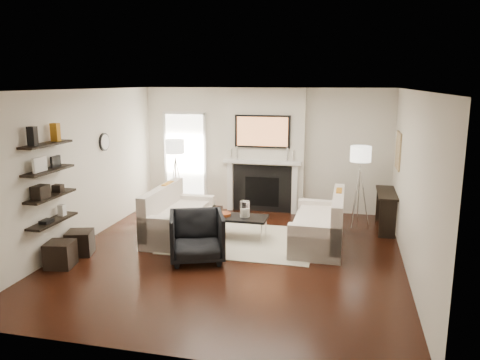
% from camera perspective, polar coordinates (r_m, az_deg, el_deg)
% --- Properties ---
extents(room_envelope, '(6.00, 6.00, 6.00)m').
position_cam_1_polar(room_envelope, '(7.51, -1.04, 0.57)').
color(room_envelope, black).
rests_on(room_envelope, ground).
extents(chimney_breast, '(1.80, 0.25, 2.70)m').
position_cam_1_polar(chimney_breast, '(10.28, 2.89, 3.64)').
color(chimney_breast, silver).
rests_on(chimney_breast, floor).
extents(fireplace_surround, '(1.30, 0.02, 1.04)m').
position_cam_1_polar(fireplace_surround, '(10.30, 2.70, -1.04)').
color(fireplace_surround, black).
rests_on(fireplace_surround, floor).
extents(firebox, '(0.75, 0.02, 0.65)m').
position_cam_1_polar(firebox, '(10.31, 2.70, -1.43)').
color(firebox, black).
rests_on(firebox, floor).
extents(mantel_pilaster_l, '(0.12, 0.08, 1.10)m').
position_cam_1_polar(mantel_pilaster_l, '(10.42, -1.22, -0.72)').
color(mantel_pilaster_l, white).
rests_on(mantel_pilaster_l, floor).
extents(mantel_pilaster_r, '(0.12, 0.08, 1.10)m').
position_cam_1_polar(mantel_pilaster_r, '(10.16, 6.67, -1.11)').
color(mantel_pilaster_r, white).
rests_on(mantel_pilaster_r, floor).
extents(mantel_shelf, '(1.70, 0.18, 0.07)m').
position_cam_1_polar(mantel_shelf, '(10.13, 2.69, 2.21)').
color(mantel_shelf, white).
rests_on(mantel_shelf, chimney_breast).
extents(tv_body, '(1.20, 0.06, 0.70)m').
position_cam_1_polar(tv_body, '(10.07, 2.75, 5.93)').
color(tv_body, black).
rests_on(tv_body, chimney_breast).
extents(tv_screen, '(1.10, 0.00, 0.62)m').
position_cam_1_polar(tv_screen, '(10.04, 2.72, 5.92)').
color(tv_screen, '#BF723F').
rests_on(tv_screen, tv_body).
extents(candlestick_l_tall, '(0.04, 0.04, 0.30)m').
position_cam_1_polar(candlestick_l_tall, '(10.23, -0.33, 3.36)').
color(candlestick_l_tall, silver).
rests_on(candlestick_l_tall, mantel_shelf).
extents(candlestick_l_short, '(0.04, 0.04, 0.24)m').
position_cam_1_polar(candlestick_l_short, '(10.26, -1.04, 3.21)').
color(candlestick_l_short, silver).
rests_on(candlestick_l_short, mantel_shelf).
extents(candlestick_r_tall, '(0.04, 0.04, 0.30)m').
position_cam_1_polar(candlestick_r_tall, '(10.03, 5.80, 3.13)').
color(candlestick_r_tall, silver).
rests_on(candlestick_r_tall, mantel_shelf).
extents(candlestick_r_short, '(0.04, 0.04, 0.24)m').
position_cam_1_polar(candlestick_r_short, '(10.02, 6.54, 2.93)').
color(candlestick_r_short, silver).
rests_on(candlestick_r_short, mantel_shelf).
extents(hallway_panel, '(0.90, 0.02, 2.10)m').
position_cam_1_polar(hallway_panel, '(10.90, -6.65, 2.45)').
color(hallway_panel, white).
rests_on(hallway_panel, floor).
extents(door_trim_l, '(0.06, 0.06, 2.16)m').
position_cam_1_polar(door_trim_l, '(11.05, -9.03, 2.51)').
color(door_trim_l, white).
rests_on(door_trim_l, floor).
extents(door_trim_r, '(0.06, 0.06, 2.16)m').
position_cam_1_polar(door_trim_r, '(10.73, -4.27, 2.35)').
color(door_trim_r, white).
rests_on(door_trim_r, floor).
extents(door_trim_top, '(1.02, 0.06, 0.06)m').
position_cam_1_polar(door_trim_top, '(10.76, -6.82, 8.12)').
color(door_trim_top, white).
rests_on(door_trim_top, wall_back).
extents(rug, '(2.60, 2.00, 0.01)m').
position_cam_1_polar(rug, '(8.55, 0.19, -7.34)').
color(rug, '#BDB39B').
rests_on(rug, floor).
extents(loveseat_left_base, '(0.85, 1.80, 0.42)m').
position_cam_1_polar(loveseat_left_base, '(8.77, -7.37, -5.54)').
color(loveseat_left_base, beige).
rests_on(loveseat_left_base, floor).
extents(loveseat_left_back, '(0.18, 1.80, 0.80)m').
position_cam_1_polar(loveseat_left_back, '(8.80, -9.48, -3.40)').
color(loveseat_left_back, beige).
rests_on(loveseat_left_back, floor).
extents(loveseat_left_arm_n, '(0.85, 0.18, 0.60)m').
position_cam_1_polar(loveseat_left_arm_n, '(8.03, -9.41, -6.59)').
color(loveseat_left_arm_n, beige).
rests_on(loveseat_left_arm_n, floor).
extents(loveseat_left_arm_s, '(0.85, 0.18, 0.60)m').
position_cam_1_polar(loveseat_left_arm_s, '(9.48, -5.68, -3.61)').
color(loveseat_left_arm_s, beige).
rests_on(loveseat_left_arm_s, floor).
extents(loveseat_left_cushion, '(0.63, 1.44, 0.10)m').
position_cam_1_polar(loveseat_left_cushion, '(8.68, -7.11, -3.93)').
color(loveseat_left_cushion, beige).
rests_on(loveseat_left_cushion, loveseat_left_base).
extents(pillow_left_orange, '(0.10, 0.42, 0.42)m').
position_cam_1_polar(pillow_left_orange, '(9.02, -8.79, -1.66)').
color(pillow_left_orange, '#B16F15').
rests_on(pillow_left_orange, loveseat_left_cushion).
extents(pillow_left_charcoal, '(0.10, 0.40, 0.40)m').
position_cam_1_polar(pillow_left_charcoal, '(8.49, -10.29, -2.65)').
color(pillow_left_charcoal, black).
rests_on(pillow_left_charcoal, loveseat_left_cushion).
extents(loveseat_right_base, '(0.85, 1.80, 0.42)m').
position_cam_1_polar(loveseat_right_base, '(8.39, 9.42, -6.41)').
color(loveseat_right_base, beige).
rests_on(loveseat_right_base, floor).
extents(loveseat_right_back, '(0.18, 1.80, 0.80)m').
position_cam_1_polar(loveseat_right_back, '(8.29, 11.81, -4.45)').
color(loveseat_right_back, beige).
rests_on(loveseat_right_back, floor).
extents(loveseat_right_arm_n, '(0.85, 0.18, 0.60)m').
position_cam_1_polar(loveseat_right_arm_n, '(7.60, 9.03, -7.65)').
color(loveseat_right_arm_n, beige).
rests_on(loveseat_right_arm_n, floor).
extents(loveseat_right_arm_s, '(0.85, 0.18, 0.60)m').
position_cam_1_polar(loveseat_right_arm_s, '(9.14, 9.79, -4.31)').
color(loveseat_right_arm_s, beige).
rests_on(loveseat_right_arm_s, floor).
extents(loveseat_right_cushion, '(0.63, 1.44, 0.10)m').
position_cam_1_polar(loveseat_right_cushion, '(8.32, 9.14, -4.69)').
color(loveseat_right_cushion, beige).
rests_on(loveseat_right_cushion, loveseat_right_base).
extents(pillow_right_orange, '(0.10, 0.42, 0.42)m').
position_cam_1_polar(pillow_right_orange, '(8.53, 11.93, -2.58)').
color(pillow_right_orange, '#B16F15').
rests_on(pillow_right_orange, loveseat_right_cushion).
extents(pillow_right_charcoal, '(0.10, 0.40, 0.40)m').
position_cam_1_polar(pillow_right_charcoal, '(7.95, 11.81, -3.71)').
color(pillow_right_charcoal, black).
rests_on(pillow_right_charcoal, loveseat_right_cushion).
extents(coffee_table, '(1.10, 0.55, 0.04)m').
position_cam_1_polar(coffee_table, '(8.54, -0.39, -4.60)').
color(coffee_table, black).
rests_on(coffee_table, floor).
extents(coffee_leg_nw, '(0.02, 0.02, 0.38)m').
position_cam_1_polar(coffee_leg_nw, '(8.52, -4.02, -6.13)').
color(coffee_leg_nw, silver).
rests_on(coffee_leg_nw, floor).
extents(coffee_leg_ne, '(0.02, 0.02, 0.38)m').
position_cam_1_polar(coffee_leg_ne, '(8.29, 2.64, -6.63)').
color(coffee_leg_ne, silver).
rests_on(coffee_leg_ne, floor).
extents(coffee_leg_sw, '(0.02, 0.02, 0.38)m').
position_cam_1_polar(coffee_leg_sw, '(8.92, -3.19, -5.29)').
color(coffee_leg_sw, silver).
rests_on(coffee_leg_sw, floor).
extents(coffee_leg_se, '(0.02, 0.02, 0.38)m').
position_cam_1_polar(coffee_leg_se, '(8.71, 3.17, -5.73)').
color(coffee_leg_se, silver).
rests_on(coffee_leg_se, floor).
extents(hurricane_glass, '(0.18, 0.18, 0.31)m').
position_cam_1_polar(hurricane_glass, '(8.46, 0.60, -3.62)').
color(hurricane_glass, white).
rests_on(hurricane_glass, coffee_table).
extents(hurricane_candle, '(0.11, 0.11, 0.17)m').
position_cam_1_polar(hurricane_candle, '(8.48, 0.60, -4.05)').
color(hurricane_candle, white).
rests_on(hurricane_candle, coffee_table).
extents(copper_bowl, '(0.27, 0.27, 0.05)m').
position_cam_1_polar(copper_bowl, '(8.58, -2.01, -4.20)').
color(copper_bowl, '#A9431C').
rests_on(copper_bowl, coffee_table).
extents(armchair, '(1.07, 1.04, 0.87)m').
position_cam_1_polar(armchair, '(7.55, -5.29, -6.60)').
color(armchair, black).
rests_on(armchair, floor).
extents(lamp_left_post, '(0.02, 0.02, 1.20)m').
position_cam_1_polar(lamp_left_post, '(10.38, -7.80, -0.58)').
color(lamp_left_post, silver).
rests_on(lamp_left_post, floor).
extents(lamp_left_shade, '(0.40, 0.40, 0.30)m').
position_cam_1_polar(lamp_left_shade, '(10.24, -7.94, 4.07)').
color(lamp_left_shade, white).
rests_on(lamp_left_shade, lamp_left_post).
extents(lamp_left_leg_a, '(0.25, 0.02, 1.23)m').
position_cam_1_polar(lamp_left_leg_a, '(10.35, -7.23, -0.61)').
color(lamp_left_leg_a, silver).
rests_on(lamp_left_leg_a, floor).
extents(lamp_left_leg_b, '(0.14, 0.22, 1.23)m').
position_cam_1_polar(lamp_left_leg_b, '(10.49, -7.90, -0.46)').
color(lamp_left_leg_b, silver).
rests_on(lamp_left_leg_b, floor).
extents(lamp_left_leg_c, '(0.14, 0.22, 1.23)m').
position_cam_1_polar(lamp_left_leg_c, '(10.32, -8.28, -0.68)').
color(lamp_left_leg_c, silver).
rests_on(lamp_left_leg_c, floor).
extents(lamp_right_post, '(0.02, 0.02, 1.20)m').
position_cam_1_polar(lamp_right_post, '(9.54, 14.24, -1.95)').
color(lamp_right_post, silver).
rests_on(lamp_right_post, floor).
extents(lamp_right_shade, '(0.40, 0.40, 0.30)m').
position_cam_1_polar(lamp_right_shade, '(9.38, 14.51, 3.10)').
color(lamp_right_shade, white).
rests_on(lamp_right_shade, lamp_right_post).
extents(lamp_right_leg_a, '(0.25, 0.02, 1.23)m').
position_cam_1_polar(lamp_right_leg_a, '(9.55, 14.90, -1.98)').
color(lamp_right_leg_a, silver).
rests_on(lamp_right_leg_a, floor).
extents(lamp_right_leg_b, '(0.14, 0.22, 1.23)m').
position_cam_1_polar(lamp_right_leg_b, '(9.64, 13.91, -1.80)').
color(lamp_right_leg_b, silver).
rests_on(lamp_right_leg_b, floor).
extents(lamp_right_leg_c, '(0.14, 0.22, 1.23)m').
position_cam_1_polar(lamp_right_leg_c, '(9.45, 13.92, -2.07)').
color(lamp_right_leg_c, silver).
rests_on(lamp_right_leg_c, floor).
extents(console_top, '(0.35, 1.20, 0.04)m').
position_cam_1_polar(console_top, '(9.42, 17.46, -1.50)').
color(console_top, black).
rests_on(console_top, floor).
extents(console_leg_n, '(0.30, 0.04, 0.71)m').
position_cam_1_polar(console_leg_n, '(8.98, 17.55, -4.63)').
color(console_leg_n, black).
rests_on(console_leg_n, floor).
extents(console_leg_s, '(0.30, 0.04, 0.71)m').
position_cam_1_polar(console_leg_s, '(10.04, 17.11, -2.88)').
color(console_leg_s, black).
rests_on(console_leg_s, floor).
extents(wall_art, '(0.03, 0.70, 0.70)m').
position_cam_1_polar(wall_art, '(9.32, 18.73, 3.41)').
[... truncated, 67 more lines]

